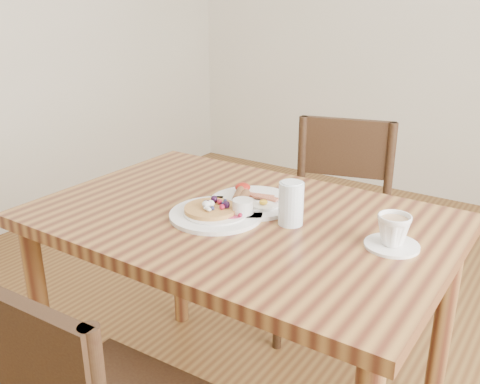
% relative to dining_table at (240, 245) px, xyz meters
% --- Properties ---
extents(dining_table, '(1.20, 0.80, 0.75)m').
position_rel_dining_table_xyz_m(dining_table, '(0.00, 0.00, 0.00)').
color(dining_table, olive).
rests_on(dining_table, ground).
extents(chair_far, '(0.52, 0.52, 0.88)m').
position_rel_dining_table_xyz_m(chair_far, '(0.02, 0.67, -0.16)').
color(chair_far, '#332312').
rests_on(chair_far, ground).
extents(pancake_plate, '(0.27, 0.27, 0.06)m').
position_rel_dining_table_xyz_m(pancake_plate, '(-0.04, -0.05, 0.11)').
color(pancake_plate, white).
rests_on(pancake_plate, dining_table).
extents(breakfast_plate, '(0.27, 0.27, 0.04)m').
position_rel_dining_table_xyz_m(breakfast_plate, '(-0.02, 0.09, 0.11)').
color(breakfast_plate, white).
rests_on(breakfast_plate, dining_table).
extents(teacup_saucer, '(0.14, 0.14, 0.09)m').
position_rel_dining_table_xyz_m(teacup_saucer, '(0.44, 0.04, 0.14)').
color(teacup_saucer, white).
rests_on(teacup_saucer, dining_table).
extents(water_glass, '(0.07, 0.07, 0.12)m').
position_rel_dining_table_xyz_m(water_glass, '(0.16, 0.02, 0.16)').
color(water_glass, silver).
rests_on(water_glass, dining_table).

